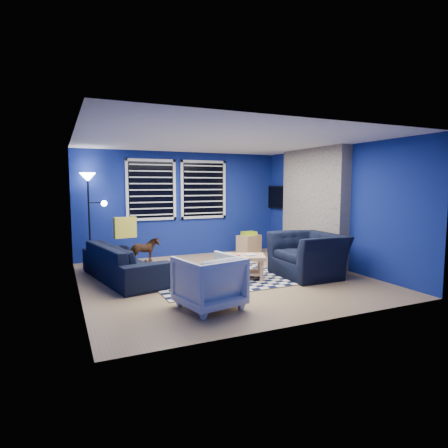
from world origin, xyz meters
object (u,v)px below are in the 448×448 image
at_px(armchair_big, 308,255).
at_px(sofa, 125,262).
at_px(rocking_horse, 144,250).
at_px(tv, 279,197).
at_px(floor_lamp, 89,190).
at_px(armchair_bent, 209,282).
at_px(coffee_table, 239,262).
at_px(cabinet, 249,244).

bearing_deg(armchair_big, sofa, -109.60).
bearing_deg(rocking_horse, tv, -88.51).
xyz_separation_m(sofa, rocking_horse, (0.56, 0.98, 0.01)).
distance_m(tv, floor_lamp, 4.59).
bearing_deg(sofa, armchair_big, -121.59).
relative_size(armchair_bent, rocking_horse, 1.30).
bearing_deg(floor_lamp, coffee_table, -45.75).
xyz_separation_m(tv, armchair_bent, (-3.33, -3.45, -1.03)).
height_order(armchair_bent, floor_lamp, floor_lamp).
bearing_deg(armchair_bent, cabinet, -137.21).
bearing_deg(armchair_bent, rocking_horse, -97.21).
xyz_separation_m(tv, sofa, (-4.13, -1.34, -1.07)).
relative_size(armchair_big, cabinet, 1.89).
bearing_deg(sofa, coffee_table, -125.03).
height_order(armchair_big, rocking_horse, armchair_big).
xyz_separation_m(sofa, armchair_big, (3.20, -1.16, 0.08)).
height_order(armchair_bent, rocking_horse, armchair_bent).
bearing_deg(armchair_bent, tv, -145.73).
relative_size(sofa, cabinet, 3.41).
distance_m(tv, coffee_table, 3.29).
bearing_deg(tv, cabinet, 179.59).
bearing_deg(sofa, floor_lamp, 3.80).
distance_m(armchair_big, armchair_bent, 2.57).
relative_size(armchair_big, floor_lamp, 0.63).
relative_size(rocking_horse, floor_lamp, 0.32).
xyz_separation_m(sofa, floor_lamp, (-0.44, 1.59, 1.29)).
distance_m(tv, sofa, 4.48).
distance_m(armchair_bent, cabinet, 4.25).
distance_m(sofa, armchair_bent, 2.26).
bearing_deg(tv, sofa, -162.01).
height_order(armchair_big, armchair_bent, armchair_big).
relative_size(tv, floor_lamp, 0.51).
height_order(sofa, floor_lamp, floor_lamp).
height_order(tv, rocking_horse, tv).
xyz_separation_m(coffee_table, cabinet, (1.35, 2.17, -0.07)).
bearing_deg(tv, rocking_horse, -174.23).
distance_m(rocking_horse, coffee_table, 2.26).
xyz_separation_m(armchair_bent, coffee_table, (1.11, 1.28, -0.05)).
bearing_deg(rocking_horse, armchair_bent, -179.70).
distance_m(sofa, cabinet, 3.54).
bearing_deg(coffee_table, armchair_bent, -130.75).
xyz_separation_m(rocking_horse, cabinet, (2.71, 0.37, -0.09)).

